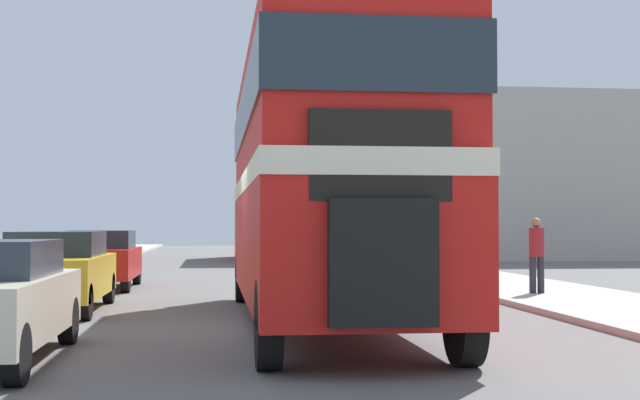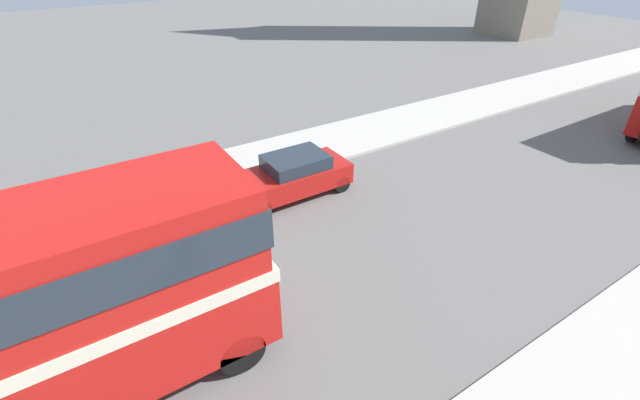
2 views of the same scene
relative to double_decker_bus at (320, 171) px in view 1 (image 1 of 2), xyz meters
The scene contains 7 objects.
ground_plane 2.76m from the double_decker_bus, 139.77° to the right, with size 120.00×120.00×0.00m, color slate.
double_decker_bus is the anchor object (origin of this frame).
bus_distant 28.15m from the double_decker_bus, 88.55° to the left, with size 2.48×9.67×4.43m.
car_parked_mid 5.74m from the double_decker_bus, 149.11° to the left, with size 1.75×4.36×1.51m.
car_parked_far 10.30m from the double_decker_bus, 117.13° to the left, with size 1.76×4.07×1.50m.
pedestrian_walking 7.25m from the double_decker_bus, 40.32° to the left, with size 0.34×0.34×1.67m.
shop_building_block 33.28m from the double_decker_bus, 61.54° to the left, with size 14.56×9.88×7.94m.
Camera 1 is at (-0.90, -13.82, 1.61)m, focal length 50.00 mm.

